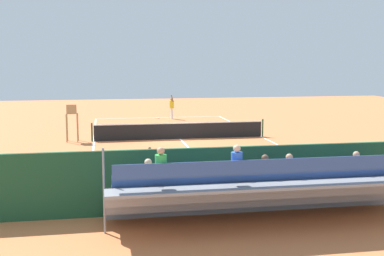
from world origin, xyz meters
name	(u,v)px	position (x,y,z in m)	size (l,w,h in m)	color
ground_plane	(180,139)	(0.00, 0.00, 0.00)	(60.00, 60.00, 0.00)	#D17542
court_line_markings	(180,139)	(0.00, -0.04, 0.00)	(10.10, 22.20, 0.01)	white
tennis_net	(180,131)	(0.00, 0.00, 0.50)	(10.30, 0.10, 1.07)	black
backdrop_wall	(249,177)	(0.00, 14.00, 1.00)	(18.00, 0.16, 2.00)	#1E4C2D
bleacher_stand	(263,189)	(-0.02, 15.38, 0.98)	(9.06, 2.40, 2.48)	gray
umpire_chair	(72,119)	(6.20, -0.18, 1.31)	(0.67, 0.67, 2.14)	#A88456
courtside_bench	(319,182)	(-2.72, 13.27, 0.56)	(1.80, 0.40, 0.93)	#234C2D
equipment_bag	(266,196)	(-0.77, 13.40, 0.18)	(0.90, 0.36, 0.36)	#B22D2D
tennis_player	(172,106)	(-0.90, -9.87, 1.02)	(0.38, 0.54, 1.93)	white
tennis_racket	(158,118)	(0.15, -10.55, 0.01)	(0.38, 0.59, 0.03)	black
tennis_ball_near	(170,121)	(-0.56, -8.60, 0.03)	(0.07, 0.07, 0.07)	#CCDB33
tennis_ball_far	(144,121)	(1.38, -8.68, 0.03)	(0.07, 0.07, 0.07)	#CCDB33
line_judge	(150,176)	(3.05, 13.34, 1.02)	(0.44, 0.56, 1.93)	#232328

